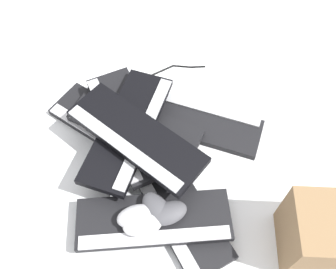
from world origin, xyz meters
TOP-DOWN VIEW (x-y plane):
  - ground_plane at (0.00, 0.00)m, footprint 3.20×3.20m
  - keyboard_0 at (0.19, -0.04)m, footprint 0.42×0.42m
  - keyboard_1 at (-0.08, 0.07)m, footprint 0.35×0.46m
  - keyboard_2 at (-0.01, -0.28)m, footprint 0.17×0.45m
  - keyboard_3 at (-0.01, 0.02)m, footprint 0.39×0.44m
  - keyboard_4 at (-0.03, 0.02)m, footprint 0.16×0.44m
  - keyboard_5 at (-0.04, -0.02)m, footprint 0.42×0.42m
  - keyboard_6 at (-0.09, -0.30)m, footprint 0.46×0.30m
  - keyboard_7 at (-0.04, -0.08)m, footprint 0.32×0.46m
  - mouse_0 at (-0.07, -0.29)m, footprint 0.08×0.12m
  - mouse_1 at (-0.05, -0.31)m, footprint 0.12×0.08m
  - mouse_2 at (-0.13, -0.28)m, footprint 0.12×0.09m
  - mouse_3 at (-0.13, -0.31)m, footprint 0.12×0.09m
  - cable_0 at (0.12, 0.12)m, footprint 0.36×0.34m

SIDE VIEW (x-z plane):
  - ground_plane at x=0.00m, z-range 0.00..0.00m
  - cable_0 at x=0.12m, z-range 0.00..0.01m
  - keyboard_0 at x=0.19m, z-range 0.00..0.03m
  - keyboard_1 at x=-0.08m, z-range 0.00..0.03m
  - keyboard_2 at x=-0.01m, z-range 0.00..0.03m
  - keyboard_3 at x=-0.01m, z-range 0.03..0.06m
  - keyboard_6 at x=-0.09m, z-range 0.03..0.06m
  - keyboard_4 at x=-0.03m, z-range 0.06..0.09m
  - mouse_0 at x=-0.07m, z-range 0.06..0.10m
  - mouse_1 at x=-0.05m, z-range 0.06..0.10m
  - mouse_2 at x=-0.13m, z-range 0.06..0.10m
  - mouse_3 at x=-0.13m, z-range 0.06..0.10m
  - keyboard_5 at x=-0.04m, z-range 0.09..0.12m
  - keyboard_7 at x=-0.04m, z-range 0.12..0.15m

